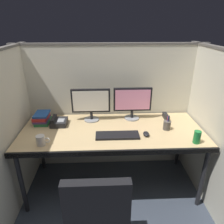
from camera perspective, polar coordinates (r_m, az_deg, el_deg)
ground_plane at (r=2.40m, az=0.41°, el=-24.20°), size 8.00×8.00×0.00m
cubicle_partition_rear at (r=2.55m, az=-0.40°, el=0.90°), size 2.21×0.06×1.57m
cubicle_partition_left at (r=2.25m, az=-26.17°, el=-5.05°), size 0.06×1.41×1.57m
cubicle_partition_right at (r=2.32m, az=25.58°, el=-4.00°), size 0.06×1.41×1.57m
desk at (r=2.18m, az=0.07°, el=-6.18°), size 1.90×0.80×0.74m
monitor_left at (r=2.30m, az=-5.90°, el=2.61°), size 0.43×0.17×0.37m
monitor_right at (r=2.33m, az=5.72°, el=2.98°), size 0.43×0.17×0.37m
keyboard_main at (r=2.04m, az=1.50°, el=-6.52°), size 0.43×0.15×0.02m
computer_mouse at (r=2.08m, az=9.50°, el=-6.05°), size 0.06×0.10×0.04m
red_stapler at (r=2.47m, az=14.76°, el=-1.24°), size 0.04×0.15×0.06m
desk_phone at (r=2.33m, az=-14.66°, el=-2.68°), size 0.17×0.19×0.09m
coffee_mug at (r=2.00m, az=-19.16°, el=-7.47°), size 0.13×0.08×0.09m
pen_cup at (r=2.23m, az=15.04°, el=-3.57°), size 0.08×0.08×0.16m
soda_can at (r=2.07m, az=22.60°, el=-6.46°), size 0.07×0.07×0.12m
book_stack at (r=2.41m, az=-18.89°, el=-1.65°), size 0.16×0.23×0.11m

